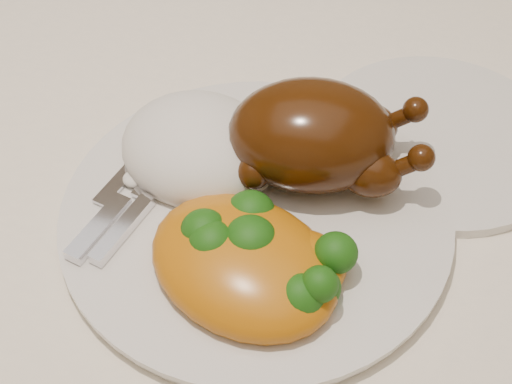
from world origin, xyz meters
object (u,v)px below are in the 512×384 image
(dining_table, at_px, (126,204))
(side_plate, at_px, (438,138))
(dinner_plate, at_px, (256,214))
(roast_chicken, at_px, (316,136))

(dining_table, distance_m, side_plate, 0.31)
(dining_table, distance_m, dinner_plate, 0.20)
(dining_table, height_order, side_plate, side_plate)
(dinner_plate, bearing_deg, roast_chicken, 57.51)
(dining_table, bearing_deg, dinner_plate, -22.39)
(dining_table, height_order, roast_chicken, roast_chicken)
(side_plate, bearing_deg, roast_chicken, -141.10)
(dinner_plate, xyz_separation_m, roast_chicken, (0.03, 0.05, 0.05))
(dinner_plate, relative_size, roast_chicken, 1.78)
(side_plate, height_order, roast_chicken, roast_chicken)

